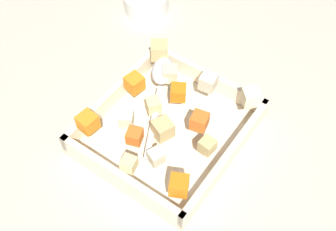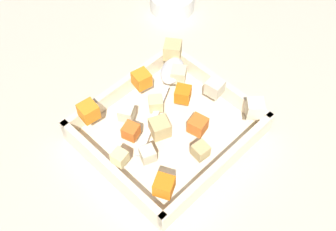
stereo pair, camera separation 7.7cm
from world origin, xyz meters
name	(u,v)px [view 2 (the right image)]	position (x,y,z in m)	size (l,w,h in m)	color
ground_plane	(162,139)	(0.00, 0.00, 0.00)	(4.00, 4.00, 0.00)	#BCB29E
baking_dish	(168,131)	(-0.01, 0.00, 0.02)	(0.28, 0.26, 0.05)	beige
carrot_chunk_far_left	(131,131)	(0.06, -0.02, 0.07)	(0.03, 0.03, 0.03)	orange
carrot_chunk_center	(89,111)	(0.08, -0.10, 0.07)	(0.03, 0.03, 0.03)	orange
carrot_chunk_near_spoon	(142,79)	(-0.04, -0.09, 0.07)	(0.03, 0.03, 0.03)	orange
carrot_chunk_corner_ne	(183,94)	(-0.07, -0.01, 0.07)	(0.03, 0.03, 0.03)	orange
carrot_chunk_corner_se	(164,186)	(0.09, 0.10, 0.07)	(0.03, 0.03, 0.03)	orange
carrot_chunk_far_right	(198,125)	(-0.03, 0.06, 0.07)	(0.03, 0.03, 0.03)	orange
potato_chunk_mid_left	(156,103)	(-0.02, -0.03, 0.06)	(0.02, 0.02, 0.02)	#E0CC89
potato_chunk_rim_edge	(148,154)	(0.07, 0.04, 0.06)	(0.02, 0.02, 0.02)	beige
potato_chunk_corner_nw	(120,157)	(0.10, 0.01, 0.06)	(0.02, 0.02, 0.02)	#E0CC89
potato_chunk_near_right	(126,113)	(0.03, -0.05, 0.06)	(0.02, 0.02, 0.02)	beige
potato_chunk_heap_side	(173,50)	(-0.13, -0.10, 0.07)	(0.03, 0.03, 0.03)	tan
potato_chunk_under_handle	(179,74)	(-0.09, -0.05, 0.07)	(0.03, 0.03, 0.03)	beige
potato_chunk_heap_top	(199,152)	(0.00, 0.09, 0.06)	(0.02, 0.02, 0.02)	tan
potato_chunk_near_left	(255,108)	(-0.13, 0.10, 0.07)	(0.03, 0.03, 0.03)	beige
potato_chunk_front_center	(160,128)	(0.02, 0.01, 0.07)	(0.03, 0.03, 0.03)	tan
parsnip_chunk_back_center	(215,87)	(-0.12, 0.02, 0.07)	(0.03, 0.03, 0.03)	beige
serving_spoon	(170,76)	(-0.08, -0.06, 0.06)	(0.21, 0.13, 0.02)	silver
small_prep_bowl	(172,1)	(-0.28, -0.25, 0.02)	(0.10, 0.10, 0.04)	silver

